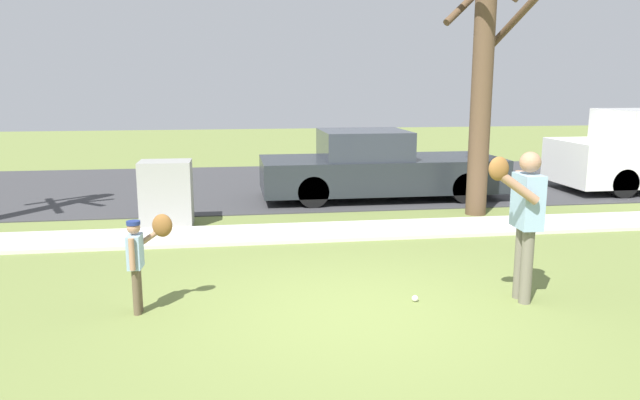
# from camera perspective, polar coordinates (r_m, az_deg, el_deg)

# --- Properties ---
(ground_plane) EXTENTS (48.00, 48.00, 0.00)m
(ground_plane) POSITION_cam_1_polar(r_m,az_deg,el_deg) (10.03, -0.68, -3.36)
(ground_plane) COLOR olive
(sidewalk_strip) EXTENTS (36.00, 1.20, 0.06)m
(sidewalk_strip) POSITION_cam_1_polar(r_m,az_deg,el_deg) (10.12, -0.76, -3.06)
(sidewalk_strip) COLOR beige
(sidewalk_strip) RESTS_ON ground
(road_surface) EXTENTS (36.00, 6.80, 0.02)m
(road_surface) POSITION_cam_1_polar(r_m,az_deg,el_deg) (14.99, -3.28, 1.47)
(road_surface) COLOR #38383A
(road_surface) RESTS_ON ground
(person_adult) EXTENTS (0.72, 0.62, 1.74)m
(person_adult) POSITION_cam_1_polar(r_m,az_deg,el_deg) (7.17, 18.79, -1.01)
(person_adult) COLOR #6B6656
(person_adult) RESTS_ON ground
(person_child) EXTENTS (0.48, 0.40, 1.08)m
(person_child) POSITION_cam_1_polar(r_m,az_deg,el_deg) (6.84, -16.50, -4.58)
(person_child) COLOR brown
(person_child) RESTS_ON ground
(baseball) EXTENTS (0.07, 0.07, 0.07)m
(baseball) POSITION_cam_1_polar(r_m,az_deg,el_deg) (7.14, 9.00, -9.21)
(baseball) COLOR white
(baseball) RESTS_ON ground
(utility_cabinet) EXTENTS (0.89, 0.68, 1.16)m
(utility_cabinet) POSITION_cam_1_polar(r_m,az_deg,el_deg) (10.88, -14.36, 0.57)
(utility_cabinet) COLOR gray
(utility_cabinet) RESTS_ON ground
(street_tree_near) EXTENTS (1.85, 1.88, 5.41)m
(street_tree_near) POSITION_cam_1_polar(r_m,az_deg,el_deg) (11.75, 15.23, 12.49)
(street_tree_near) COLOR brown
(street_tree_near) RESTS_ON ground
(parked_pickup_dark) EXTENTS (5.20, 1.95, 1.48)m
(parked_pickup_dark) POSITION_cam_1_polar(r_m,az_deg,el_deg) (13.20, 5.43, 3.05)
(parked_pickup_dark) COLOR #23282D
(parked_pickup_dark) RESTS_ON road_surface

